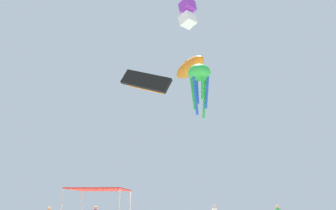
% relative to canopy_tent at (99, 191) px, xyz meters
% --- Properties ---
extents(canopy_tent, '(3.03, 3.32, 2.57)m').
position_rel_canopy_tent_xyz_m(canopy_tent, '(0.00, 0.00, 0.00)').
color(canopy_tent, '#B2B2B7').
rests_on(canopy_tent, ground).
extents(kite_parafoil_black, '(5.87, 2.67, 3.68)m').
position_rel_canopy_tent_xyz_m(kite_parafoil_black, '(0.57, 14.46, 12.00)').
color(kite_parafoil_black, black).
extents(kite_inflatable_orange, '(5.79, 7.67, 3.02)m').
position_rel_canopy_tent_xyz_m(kite_inflatable_orange, '(5.36, 24.98, 17.96)').
color(kite_inflatable_orange, orange).
extents(kite_box_purple, '(2.14, 2.15, 3.23)m').
position_rel_canopy_tent_xyz_m(kite_box_purple, '(5.19, 14.18, 19.96)').
color(kite_box_purple, purple).
extents(kite_octopus_green, '(2.29, 2.29, 4.25)m').
position_rel_canopy_tent_xyz_m(kite_octopus_green, '(5.99, 5.66, 9.08)').
color(kite_octopus_green, green).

